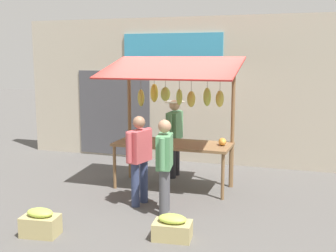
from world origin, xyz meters
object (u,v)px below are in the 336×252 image
at_px(market_stall, 174,107).
at_px(shopper_in_striped_shirt, 139,155).
at_px(shopper_in_grey_tee, 165,161).
at_px(vendor_with_sunhat, 174,132).
at_px(produce_crate_side, 172,228).
at_px(produce_crate_near, 40,223).

height_order(market_stall, shopper_in_striped_shirt, market_stall).
xyz_separation_m(shopper_in_grey_tee, shopper_in_striped_shirt, (0.54, -0.27, -0.00)).
distance_m(vendor_with_sunhat, produce_crate_side, 3.22).
xyz_separation_m(market_stall, produce_crate_side, (-0.69, 2.29, -1.40)).
bearing_deg(vendor_with_sunhat, market_stall, 17.79).
xyz_separation_m(market_stall, produce_crate_near, (1.11, 2.76, -1.38)).
height_order(market_stall, produce_crate_side, market_stall).
bearing_deg(shopper_in_striped_shirt, produce_crate_near, 165.71).
bearing_deg(shopper_in_striped_shirt, produce_crate_side, -127.71).
xyz_separation_m(shopper_in_grey_tee, produce_crate_near, (1.38, 1.36, -0.69)).
distance_m(vendor_with_sunhat, shopper_in_striped_shirt, 1.82).
relative_size(produce_crate_near, produce_crate_side, 0.97).
bearing_deg(produce_crate_near, vendor_with_sunhat, -104.54).
relative_size(market_stall, produce_crate_side, 4.45).
xyz_separation_m(vendor_with_sunhat, shopper_in_grey_tee, (-0.49, 2.09, -0.09)).
bearing_deg(vendor_with_sunhat, shopper_in_grey_tee, 13.97).
bearing_deg(produce_crate_near, market_stall, -111.85).
height_order(shopper_in_striped_shirt, produce_crate_side, shopper_in_striped_shirt).
bearing_deg(produce_crate_side, shopper_in_grey_tee, -65.12).
bearing_deg(produce_crate_side, shopper_in_striped_shirt, -50.71).
height_order(market_stall, shopper_in_grey_tee, market_stall).
relative_size(shopper_in_grey_tee, produce_crate_side, 2.72).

